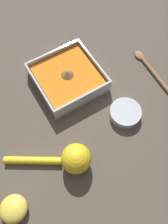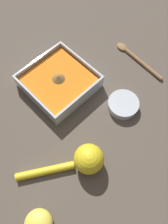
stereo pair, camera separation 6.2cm
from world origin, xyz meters
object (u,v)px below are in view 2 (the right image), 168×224
object	(u,v)px
lemon_squeezer	(84,160)
lemon_half	(39,224)
wooden_spoon	(136,58)
square_dish	(59,82)
spice_bowl	(123,105)

from	to	relation	value
lemon_squeezer	lemon_half	distance (m)	0.18
lemon_half	wooden_spoon	world-z (taller)	lemon_half
lemon_squeezer	wooden_spoon	xyz separation A→B (m)	(0.37, 0.13, -0.03)
square_dish	wooden_spoon	world-z (taller)	square_dish
spice_bowl	lemon_half	size ratio (longest dim) A/B	1.36
square_dish	wooden_spoon	distance (m)	0.27
square_dish	spice_bowl	distance (m)	0.21
spice_bowl	wooden_spoon	size ratio (longest dim) A/B	0.46
spice_bowl	lemon_squeezer	world-z (taller)	lemon_squeezer
lemon_squeezer	lemon_half	bearing A→B (deg)	-138.36
lemon_half	wooden_spoon	distance (m)	0.57
spice_bowl	wooden_spoon	world-z (taller)	spice_bowl
spice_bowl	lemon_half	bearing A→B (deg)	-169.70
lemon_squeezer	wooden_spoon	world-z (taller)	lemon_squeezer
lemon_half	wooden_spoon	xyz separation A→B (m)	(0.54, 0.15, -0.01)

